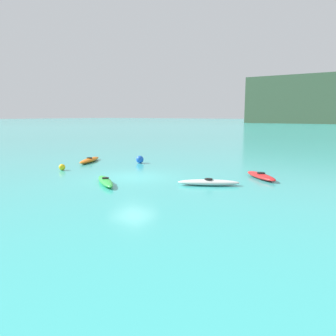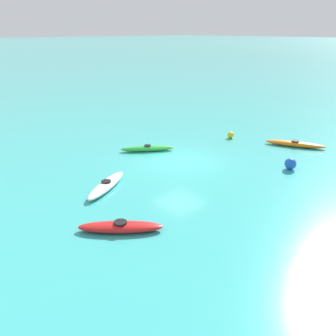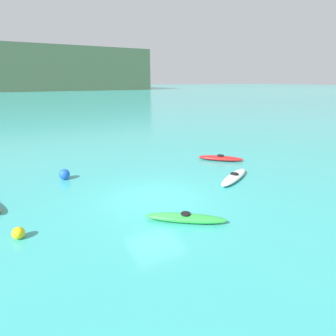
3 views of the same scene
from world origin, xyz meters
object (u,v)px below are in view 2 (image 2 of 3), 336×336
kayak_red (121,227)px  kayak_green (148,148)px  kayak_white (106,185)px  buoy_yellow (231,135)px  buoy_blue (290,164)px  kayak_orange (295,144)px

kayak_red → kayak_green: bearing=-135.4°
kayak_green → kayak_white: bearing=31.4°
buoy_yellow → buoy_blue: 6.03m
kayak_red → buoy_blue: buoy_blue is taller
kayak_white → kayak_green: bearing=-148.6°
kayak_orange → kayak_green: 8.95m
buoy_blue → kayak_orange: bearing=-153.6°
kayak_orange → kayak_white: same height
kayak_orange → buoy_blue: size_ratio=5.92×
kayak_green → buoy_yellow: 5.93m
kayak_green → buoy_yellow: (-5.72, 1.56, 0.05)m
kayak_orange → buoy_blue: buoy_blue is taller
kayak_orange → buoy_yellow: 4.04m
kayak_orange → kayak_red: 13.67m
kayak_green → kayak_red: (6.44, 6.36, 0.00)m
kayak_green → kayak_white: 5.59m
kayak_red → kayak_white: same height
kayak_green → buoy_yellow: bearing=164.7°
kayak_red → kayak_white: bearing=-115.9°
kayak_orange → buoy_blue: 4.13m
kayak_green → kayak_red: size_ratio=1.07×
kayak_white → buoy_blue: 9.29m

